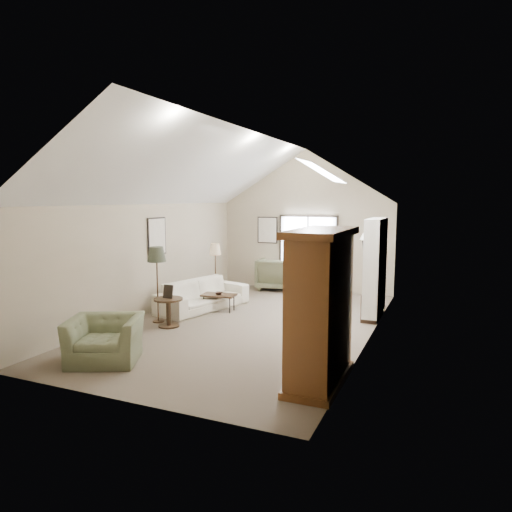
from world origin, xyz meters
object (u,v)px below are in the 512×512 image
at_px(armchair_far, 276,274).
at_px(side_chair, 339,281).
at_px(side_table, 169,312).
at_px(armoire, 320,308).
at_px(armchair_near, 105,340).
at_px(coffee_table, 219,303).
at_px(sofa, 203,295).

height_order(armchair_far, side_chair, side_chair).
xyz_separation_m(armchair_far, side_table, (-0.66, -4.51, -0.16)).
bearing_deg(armoire, side_table, 156.29).
height_order(armchair_near, coffee_table, armchair_near).
relative_size(sofa, armchair_near, 2.13).
height_order(armchair_far, coffee_table, armchair_far).
bearing_deg(armoire, armchair_near, -171.32).
bearing_deg(side_table, armoire, -23.71).
relative_size(armoire, sofa, 0.93).
bearing_deg(coffee_table, side_chair, 45.92).
bearing_deg(armoire, coffee_table, 136.06).
bearing_deg(armchair_near, side_chair, 43.20).
relative_size(armoire, armchair_near, 1.98).
bearing_deg(armoire, side_chair, 100.08).
bearing_deg(coffee_table, armchair_far, 83.90).
relative_size(coffee_table, side_table, 1.32).
bearing_deg(armchair_far, armoire, 110.14).
bearing_deg(armchair_far, sofa, 69.60).
bearing_deg(side_chair, sofa, -163.93).
distance_m(armchair_far, side_chair, 2.06).
xyz_separation_m(armchair_near, armchair_far, (0.46, 6.62, 0.09)).
xyz_separation_m(sofa, armchair_near, (0.30, -3.71, 0.01)).
bearing_deg(sofa, side_chair, -34.55).
relative_size(sofa, coffee_table, 3.03).
distance_m(armchair_far, coffee_table, 2.97).
distance_m(side_table, side_chair, 4.75).
distance_m(sofa, side_chair, 3.61).
bearing_deg(armoire, sofa, 139.40).
bearing_deg(sofa, armchair_near, -160.48).
distance_m(armchair_near, armchair_far, 6.64).
xyz_separation_m(armoire, side_table, (-3.62, 1.59, -0.80)).
xyz_separation_m(armoire, side_chair, (-0.98, 5.53, -0.63)).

